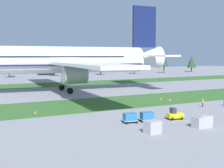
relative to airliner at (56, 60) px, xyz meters
name	(u,v)px	position (x,y,z in m)	size (l,w,h in m)	color
grass_strip_near	(134,101)	(11.11, -23.58, -9.27)	(320.00, 17.72, 0.01)	#336028
grass_strip_far	(66,84)	(11.11, 23.86, -9.27)	(320.00, 17.72, 0.01)	#336028
airliner	(56,60)	(0.00, 0.00, 0.00)	(67.30, 83.11, 25.85)	white
baggage_tug	(175,115)	(5.71, -44.64, -8.46)	(2.77, 1.68, 1.97)	yellow
cargo_dolly_lead	(147,116)	(0.74, -43.87, -8.36)	(2.40, 1.82, 1.55)	#A3A3A8
cargo_dolly_second	(130,117)	(-2.12, -43.43, -8.36)	(2.40, 1.82, 1.55)	#A3A3A8
ground_crew_loader	(203,102)	(18.79, -37.60, -8.33)	(0.48, 0.36, 1.74)	black
uld_container_0	(152,127)	(-2.71, -50.25, -8.41)	(2.00, 1.60, 1.73)	#A3A3A8
uld_container_1	(200,122)	(5.25, -50.87, -8.46)	(2.00, 1.60, 1.64)	#A3A3A8
uld_container_2	(204,121)	(6.03, -50.80, -8.40)	(2.00, 1.60, 1.75)	#A3A3A8
taxiway_marker_0	(35,112)	(-13.22, -28.75, -8.97)	(0.44, 0.44, 0.61)	orange
taxiway_marker_1	(170,100)	(18.44, -27.46, -9.05)	(0.44, 0.44, 0.45)	orange
taxiway_marker_2	(161,99)	(17.18, -25.69, -9.01)	(0.44, 0.44, 0.53)	orange
distant_tree_line	(46,63)	(15.92, 67.23, -2.78)	(204.27, 10.51, 11.55)	#4C3823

